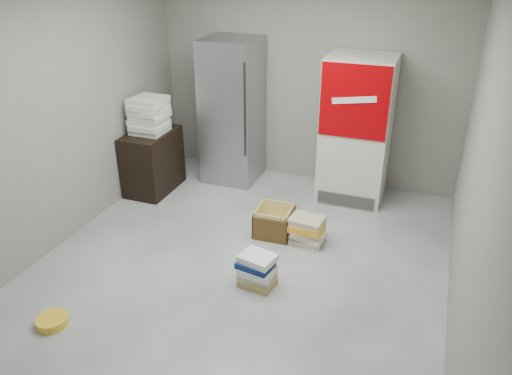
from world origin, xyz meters
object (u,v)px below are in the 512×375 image
at_px(steel_fridge, 232,112).
at_px(wood_shelf, 153,161).
at_px(cardboard_box, 274,223).
at_px(phonebook_stack_main, 257,270).
at_px(coke_cooler, 356,130).

height_order(steel_fridge, wood_shelf, steel_fridge).
bearing_deg(cardboard_box, phonebook_stack_main, -83.59).
xyz_separation_m(coke_cooler, cardboard_box, (-0.63, -1.25, -0.77)).
relative_size(coke_cooler, cardboard_box, 4.32).
bearing_deg(coke_cooler, wood_shelf, -163.72).
distance_m(steel_fridge, coke_cooler, 1.65).
xyz_separation_m(steel_fridge, cardboard_box, (1.02, -1.25, -0.82)).
height_order(steel_fridge, cardboard_box, steel_fridge).
bearing_deg(wood_shelf, coke_cooler, 16.28).
bearing_deg(cardboard_box, coke_cooler, 61.05).
relative_size(steel_fridge, cardboard_box, 4.56).
height_order(steel_fridge, phonebook_stack_main, steel_fridge).
relative_size(wood_shelf, cardboard_box, 1.92).
xyz_separation_m(steel_fridge, phonebook_stack_main, (1.17, -2.20, -0.79)).
bearing_deg(phonebook_stack_main, coke_cooler, 88.87).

